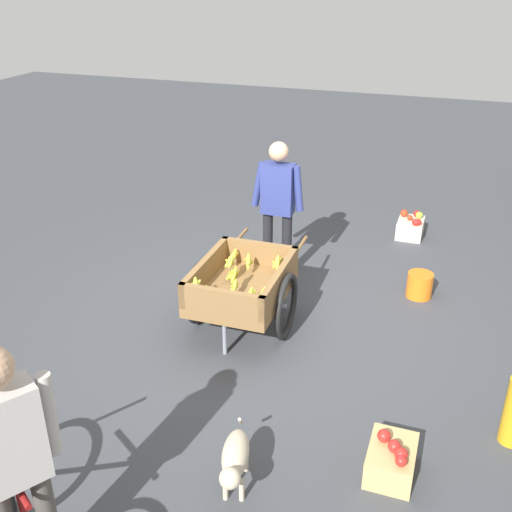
% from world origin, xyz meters
% --- Properties ---
extents(ground_plane, '(24.00, 24.00, 0.00)m').
position_xyz_m(ground_plane, '(0.00, 0.00, 0.00)').
color(ground_plane, '#3D3F44').
extents(fruit_cart, '(1.66, 0.95, 0.73)m').
position_xyz_m(fruit_cart, '(0.16, -0.18, 0.44)').
color(fruit_cart, olive).
rests_on(fruit_cart, ground).
extents(vendor_person, '(0.21, 0.59, 1.56)m').
position_xyz_m(vendor_person, '(-0.99, -0.19, 0.93)').
color(vendor_person, black).
rests_on(vendor_person, ground).
extents(cyclist_person, '(0.45, 0.38, 1.62)m').
position_xyz_m(cyclist_person, '(3.09, -0.33, 0.97)').
color(cyclist_person, '#4C4742').
rests_on(cyclist_person, ground).
extents(dog, '(0.66, 0.28, 0.40)m').
position_xyz_m(dog, '(2.07, 0.49, 0.27)').
color(dog, beige).
rests_on(dog, ground).
extents(plastic_bucket, '(0.27, 0.27, 0.27)m').
position_xyz_m(plastic_bucket, '(-1.04, 1.38, 0.13)').
color(plastic_bucket, orange).
rests_on(plastic_bucket, ground).
extents(apple_crate, '(0.44, 0.32, 0.32)m').
position_xyz_m(apple_crate, '(-2.63, 1.11, 0.13)').
color(apple_crate, beige).
rests_on(apple_crate, ground).
extents(mixed_fruit_crate, '(0.44, 0.32, 0.32)m').
position_xyz_m(mixed_fruit_crate, '(1.58, 1.46, 0.12)').
color(mixed_fruit_crate, tan).
rests_on(mixed_fruit_crate, ground).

